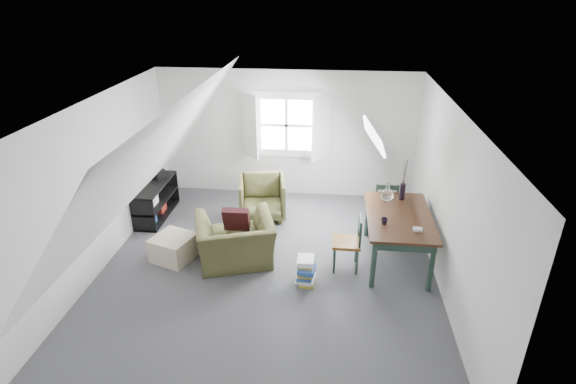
# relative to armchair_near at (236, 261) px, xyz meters

# --- Properties ---
(floor) EXTENTS (5.50, 5.50, 0.00)m
(floor) POSITION_rel_armchair_near_xyz_m (0.52, -0.16, 0.00)
(floor) COLOR #45454A
(floor) RESTS_ON ground
(ceiling) EXTENTS (5.50, 5.50, 0.00)m
(ceiling) POSITION_rel_armchair_near_xyz_m (0.52, -0.16, 2.50)
(ceiling) COLOR white
(ceiling) RESTS_ON wall_back
(wall_back) EXTENTS (5.00, 0.00, 5.00)m
(wall_back) POSITION_rel_armchair_near_xyz_m (0.52, 2.59, 1.25)
(wall_back) COLOR silver
(wall_back) RESTS_ON ground
(wall_front) EXTENTS (5.00, 0.00, 5.00)m
(wall_front) POSITION_rel_armchair_near_xyz_m (0.52, -2.91, 1.25)
(wall_front) COLOR silver
(wall_front) RESTS_ON ground
(wall_left) EXTENTS (0.00, 5.50, 5.50)m
(wall_left) POSITION_rel_armchair_near_xyz_m (-1.98, -0.16, 1.25)
(wall_left) COLOR silver
(wall_left) RESTS_ON ground
(wall_right) EXTENTS (0.00, 5.50, 5.50)m
(wall_right) POSITION_rel_armchair_near_xyz_m (3.02, -0.16, 1.25)
(wall_right) COLOR silver
(wall_right) RESTS_ON ground
(slope_left) EXTENTS (3.19, 5.50, 4.48)m
(slope_left) POSITION_rel_armchair_near_xyz_m (-1.03, -0.16, 1.78)
(slope_left) COLOR white
(slope_left) RESTS_ON wall_left
(slope_right) EXTENTS (3.19, 5.50, 4.48)m
(slope_right) POSITION_rel_armchair_near_xyz_m (2.07, -0.16, 1.78)
(slope_right) COLOR white
(slope_right) RESTS_ON wall_right
(dormer_window) EXTENTS (1.71, 0.35, 1.30)m
(dormer_window) POSITION_rel_armchair_near_xyz_m (0.52, 2.52, 1.45)
(dormer_window) COLOR white
(dormer_window) RESTS_ON wall_back
(skylight) EXTENTS (0.35, 0.75, 0.47)m
(skylight) POSITION_rel_armchair_near_xyz_m (2.07, 1.14, 1.75)
(skylight) COLOR white
(skylight) RESTS_ON slope_right
(armchair_near) EXTENTS (1.39, 1.29, 0.74)m
(armchair_near) POSITION_rel_armchair_near_xyz_m (0.00, 0.00, 0.00)
(armchair_near) COLOR #444523
(armchair_near) RESTS_ON floor
(armchair_far) EXTENTS (0.95, 0.96, 0.76)m
(armchair_far) POSITION_rel_armchair_near_xyz_m (0.18, 1.53, 0.00)
(armchair_far) COLOR #444523
(armchair_far) RESTS_ON floor
(throw_pillow) EXTENTS (0.40, 0.24, 0.41)m
(throw_pillow) POSITION_rel_armchair_near_xyz_m (-0.00, 0.15, 0.66)
(throw_pillow) COLOR #330D13
(throw_pillow) RESTS_ON armchair_near
(ottoman) EXTENTS (0.73, 0.73, 0.38)m
(ottoman) POSITION_rel_armchair_near_xyz_m (-0.99, -0.01, 0.19)
(ottoman) COLOR #C7B595
(ottoman) RESTS_ON floor
(dining_table) EXTENTS (0.96, 1.60, 0.80)m
(dining_table) POSITION_rel_armchair_near_xyz_m (2.46, 0.29, 0.70)
(dining_table) COLOR #311C10
(dining_table) RESTS_ON floor
(demijohn) EXTENTS (0.21, 0.21, 0.29)m
(demijohn) POSITION_rel_armchair_near_xyz_m (2.31, 0.74, 0.92)
(demijohn) COLOR silver
(demijohn) RESTS_ON dining_table
(vase_twigs) EXTENTS (0.09, 0.10, 0.68)m
(vase_twigs) POSITION_rel_armchair_near_xyz_m (2.56, 0.84, 0.95)
(vase_twigs) COLOR black
(vase_twigs) RESTS_ON dining_table
(cup) EXTENTS (0.11, 0.11, 0.09)m
(cup) POSITION_rel_armchair_near_xyz_m (2.21, -0.01, 0.80)
(cup) COLOR black
(cup) RESTS_ON dining_table
(paper_box) EXTENTS (0.13, 0.09, 0.04)m
(paper_box) POSITION_rel_armchair_near_xyz_m (2.66, -0.16, 0.82)
(paper_box) COLOR white
(paper_box) RESTS_ON dining_table
(dining_chair_far) EXTENTS (0.43, 0.43, 0.91)m
(dining_chair_far) POSITION_rel_armchair_near_xyz_m (2.36, 1.29, 0.48)
(dining_chair_far) COLOR brown
(dining_chair_far) RESTS_ON floor
(dining_chair_near) EXTENTS (0.41, 0.41, 0.88)m
(dining_chair_near) POSITION_rel_armchair_near_xyz_m (1.72, 0.02, 0.46)
(dining_chair_near) COLOR brown
(dining_chair_near) RESTS_ON floor
(media_shelf) EXTENTS (0.42, 1.27, 0.65)m
(media_shelf) POSITION_rel_armchair_near_xyz_m (-1.77, 1.30, 0.29)
(media_shelf) COLOR black
(media_shelf) RESTS_ON floor
(electronics_box) EXTENTS (0.23, 0.26, 0.18)m
(electronics_box) POSITION_rel_armchair_near_xyz_m (-1.77, 1.60, 0.72)
(electronics_box) COLOR black
(electronics_box) RESTS_ON media_shelf
(magazine_stack) EXTENTS (0.30, 0.36, 0.40)m
(magazine_stack) POSITION_rel_armchair_near_xyz_m (1.12, -0.44, 0.20)
(magazine_stack) COLOR #B29933
(magazine_stack) RESTS_ON floor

